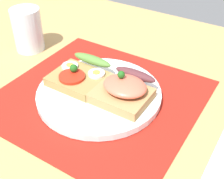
# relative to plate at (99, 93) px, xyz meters

# --- Properties ---
(ground_plane) EXTENTS (1.20, 0.90, 0.03)m
(ground_plane) POSITION_rel_plate_xyz_m (0.00, 0.00, -0.03)
(ground_plane) COLOR tan
(placemat) EXTENTS (0.37, 0.36, 0.00)m
(placemat) POSITION_rel_plate_xyz_m (0.00, 0.00, -0.01)
(placemat) COLOR maroon
(placemat) RESTS_ON ground_plane
(plate) EXTENTS (0.24, 0.24, 0.01)m
(plate) POSITION_rel_plate_xyz_m (0.00, 0.00, 0.00)
(plate) COLOR white
(plate) RESTS_ON placemat
(sandwich_egg_tomato) EXTENTS (0.10, 0.10, 0.04)m
(sandwich_egg_tomato) POSITION_rel_plate_xyz_m (-0.05, 0.01, 0.02)
(sandwich_egg_tomato) COLOR olive
(sandwich_egg_tomato) RESTS_ON plate
(sandwich_salmon) EXTENTS (0.10, 0.10, 0.05)m
(sandwich_salmon) POSITION_rel_plate_xyz_m (0.05, 0.01, 0.03)
(sandwich_salmon) COLOR #A57F4D
(sandwich_salmon) RESTS_ON plate
(drinking_glass) EXTENTS (0.07, 0.07, 0.10)m
(drinking_glass) POSITION_rel_plate_xyz_m (-0.25, 0.07, 0.04)
(drinking_glass) COLOR silver
(drinking_glass) RESTS_ON ground_plane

